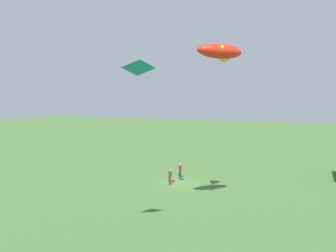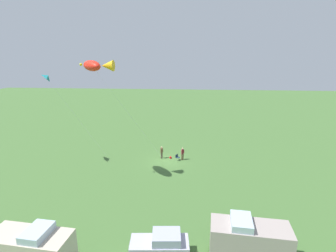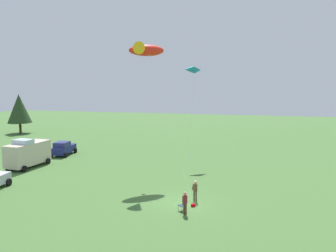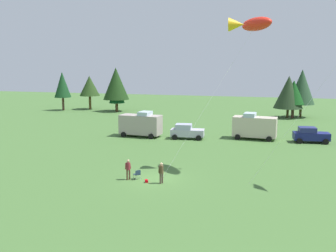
{
  "view_description": "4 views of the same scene",
  "coord_description": "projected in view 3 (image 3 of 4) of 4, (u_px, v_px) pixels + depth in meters",
  "views": [
    {
      "loc": [
        33.18,
        9.9,
        9.9
      ],
      "look_at": [
        1.9,
        -0.65,
        6.45
      ],
      "focal_mm": 35.0,
      "sensor_mm": 36.0,
      "label": 1
    },
    {
      "loc": [
        -2.97,
        33.7,
        14.05
      ],
      "look_at": [
        -0.14,
        -0.44,
        4.85
      ],
      "focal_mm": 28.0,
      "sensor_mm": 36.0,
      "label": 2
    },
    {
      "loc": [
        -24.96,
        -4.99,
        9.56
      ],
      "look_at": [
        1.89,
        1.77,
        6.04
      ],
      "focal_mm": 35.0,
      "sensor_mm": 36.0,
      "label": 3
    },
    {
      "loc": [
        9.23,
        -30.42,
        9.88
      ],
      "look_at": [
        1.65,
        -1.91,
        4.96
      ],
      "focal_mm": 42.0,
      "sensor_mm": 36.0,
      "label": 4
    }
  ],
  "objects": [
    {
      "name": "folding_chair",
      "position": [
        183.0,
        204.0,
        24.9
      ],
      "size": [
        0.68,
        0.68,
        0.82
      ],
      "rotation": [
        0.0,
        0.0,
        2.42
      ],
      "color": "#1F3043",
      "rests_on": "ground"
    },
    {
      "name": "van_camper_beige",
      "position": [
        28.0,
        153.0,
        38.0
      ],
      "size": [
        5.57,
        3.0,
        3.34
      ],
      "rotation": [
        0.0,
        0.0,
        3.05
      ],
      "color": "beige",
      "rests_on": "ground"
    },
    {
      "name": "backpack_on_grass",
      "position": [
        193.0,
        205.0,
        25.76
      ],
      "size": [
        0.34,
        0.38,
        0.22
      ],
      "primitive_type": "cube",
      "rotation": [
        0.0,
        0.0,
        5.17
      ],
      "color": "red",
      "rests_on": "ground"
    },
    {
      "name": "person_spectator",
      "position": [
        185.0,
        201.0,
        24.09
      ],
      "size": [
        0.5,
        0.51,
        1.74
      ],
      "rotation": [
        0.0,
        0.0,
        2.36
      ],
      "color": "brown",
      "rests_on": "ground"
    },
    {
      "name": "person_kite_flyer",
      "position": [
        195.0,
        189.0,
        26.87
      ],
      "size": [
        0.47,
        0.55,
        1.74
      ],
      "rotation": [
        0.0,
        0.0,
        2.6
      ],
      "color": "brown",
      "rests_on": "ground"
    },
    {
      "name": "kite_large_fish",
      "position": [
        145.0,
        50.0,
        33.06
      ],
      "size": [
        8.83,
        8.05,
        13.65
      ],
      "color": "red",
      "rests_on": "ground"
    },
    {
      "name": "ground_plane",
      "position": [
        183.0,
        204.0,
        26.43
      ],
      "size": [
        160.0,
        160.0,
        0.0
      ],
      "primitive_type": "plane",
      "color": "#426931"
    },
    {
      "name": "kite_delta_teal",
      "position": [
        194.0,
        69.0,
        39.58
      ],
      "size": [
        7.91,
        1.84,
        11.95
      ],
      "color": "teal",
      "rests_on": "ground"
    },
    {
      "name": "car_navy_hatch",
      "position": [
        63.0,
        148.0,
        44.42
      ],
      "size": [
        4.37,
        2.59,
        1.89
      ],
      "rotation": [
        0.0,
        0.0,
        3.25
      ],
      "color": "navy",
      "rests_on": "ground"
    }
  ]
}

